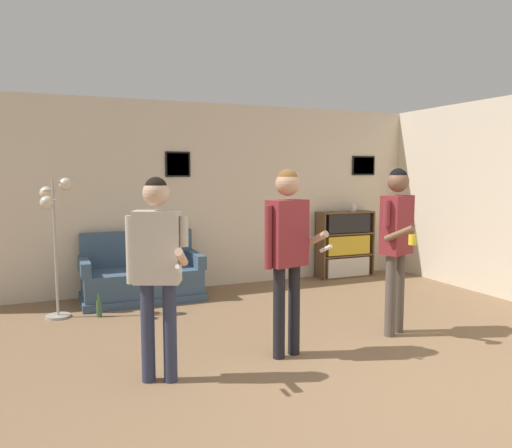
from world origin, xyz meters
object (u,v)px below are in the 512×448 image
(couch, at_px, (142,278))
(person_player_foreground_center, at_px, (287,242))
(person_watcher_holding_cup, at_px, (397,233))
(bottle_on_floor, at_px, (99,308))
(drinking_cup, at_px, (353,208))
(person_player_foreground_left, at_px, (157,258))
(floor_lamp, at_px, (54,220))
(bookshelf, at_px, (345,244))

(couch, bearing_deg, person_player_foreground_center, -71.59)
(person_player_foreground_center, distance_m, person_watcher_holding_cup, 1.33)
(bottle_on_floor, bearing_deg, person_player_foreground_center, -53.26)
(couch, distance_m, bottle_on_floor, 0.90)
(drinking_cup, bearing_deg, person_player_foreground_center, -132.66)
(person_player_foreground_center, bearing_deg, drinking_cup, 47.34)
(person_player_foreground_left, xyz_separation_m, bottle_on_floor, (-0.28, 2.09, -0.91))
(couch, xyz_separation_m, bottle_on_floor, (-0.61, -0.63, -0.18))
(couch, bearing_deg, person_watcher_holding_cup, -48.57)
(couch, relative_size, person_player_foreground_center, 0.91)
(person_player_foreground_center, xyz_separation_m, bottle_on_floor, (-1.48, 1.99, -0.96))
(bottle_on_floor, bearing_deg, drinking_cup, 11.47)
(couch, height_order, floor_lamp, floor_lamp)
(bookshelf, bearing_deg, person_watcher_holding_cup, -112.60)
(floor_lamp, bearing_deg, drinking_cup, 8.35)
(bookshelf, bearing_deg, person_player_foreground_center, -131.00)
(bookshelf, height_order, person_watcher_holding_cup, person_watcher_holding_cup)
(couch, height_order, bottle_on_floor, couch)
(bottle_on_floor, xyz_separation_m, drinking_cup, (4.08, 0.83, 1.02))
(person_watcher_holding_cup, xyz_separation_m, bottle_on_floor, (-2.81, 1.86, -0.97))
(bookshelf, distance_m, person_player_foreground_center, 3.77)
(couch, distance_m, person_watcher_holding_cup, 3.41)
(drinking_cup, bearing_deg, couch, -176.76)
(person_player_foreground_center, distance_m, bottle_on_floor, 2.66)
(bottle_on_floor, bearing_deg, bookshelf, 11.88)
(drinking_cup, bearing_deg, person_player_foreground_left, -142.47)
(couch, bearing_deg, floor_lamp, -156.17)
(floor_lamp, relative_size, person_player_foreground_left, 0.98)
(bookshelf, distance_m, floor_lamp, 4.47)
(person_watcher_holding_cup, bearing_deg, bookshelf, 67.40)
(person_watcher_holding_cup, xyz_separation_m, drinking_cup, (1.27, 2.69, 0.05))
(person_player_foreground_left, bearing_deg, floor_lamp, 107.82)
(bookshelf, bearing_deg, floor_lamp, -171.37)
(bookshelf, relative_size, person_player_foreground_left, 0.64)
(person_player_foreground_left, distance_m, person_watcher_holding_cup, 2.55)
(floor_lamp, distance_m, bottle_on_floor, 1.15)
(couch, height_order, bookshelf, bookshelf)
(couch, relative_size, person_player_foreground_left, 0.94)
(bookshelf, xyz_separation_m, drinking_cup, (0.15, 0.00, 0.59))
(person_player_foreground_left, distance_m, bottle_on_floor, 2.30)
(floor_lamp, relative_size, person_player_foreground_center, 0.95)
(person_player_foreground_center, bearing_deg, floor_lamp, 131.93)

